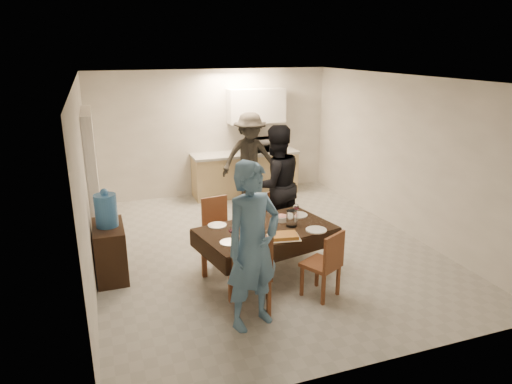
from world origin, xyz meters
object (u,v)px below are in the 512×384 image
water_jug (106,210)px  person_near (253,247)px  dining_table (266,230)px  console (110,251)px  wine_bottle (261,215)px  microwave (264,145)px  person_kitchen (250,158)px  water_pitcher (292,219)px  person_far (275,185)px  savoury_tart (284,236)px

water_jug → person_near: person_near is taller
dining_table → console: console is taller
wine_bottle → water_jug: bearing=162.8°
dining_table → wine_bottle: bearing=122.8°
console → wine_bottle: size_ratio=2.35×
microwave → person_near: person_near is taller
person_kitchen → water_jug: bearing=-139.2°
microwave → person_kitchen: (-0.46, -0.45, -0.15)m
dining_table → console: 2.14m
console → microwave: microwave is taller
water_pitcher → person_near: bearing=-132.0°
console → person_near: size_ratio=0.42×
person_kitchen → console: bearing=-139.2°
console → person_far: (2.56, 0.39, 0.58)m
person_kitchen → dining_table: bearing=-104.9°
water_pitcher → person_far: bearing=79.7°
console → water_jug: size_ratio=1.83×
dining_table → wine_bottle: (-0.05, 0.05, 0.20)m
console → water_pitcher: (2.36, -0.71, 0.43)m
console → person_far: bearing=8.7°
water_pitcher → savoury_tart: size_ratio=0.55×
water_jug → water_pitcher: bearing=-16.7°
microwave → person_far: 2.61m
microwave → person_near: (-1.84, -4.61, -0.10)m
console → wine_bottle: wine_bottle is taller
water_jug → person_far: 2.59m
dining_table → water_pitcher: water_pitcher is taller
water_jug → dining_table: bearing=-18.1°
console → person_far: 2.66m
savoury_tart → microwave: microwave is taller
wine_bottle → person_near: size_ratio=0.18×
console → wine_bottle: (1.96, -0.61, 0.49)m
person_near → person_kitchen: size_ratio=1.06×
wine_bottle → person_kitchen: size_ratio=0.19×
dining_table → savoury_tart: (0.10, -0.38, 0.06)m
console → water_pitcher: size_ratio=3.61×
wine_bottle → microwave: 3.76m
wine_bottle → person_near: bearing=-114.4°
water_jug → savoury_tart: (2.11, -1.04, -0.25)m
dining_table → person_near: 1.22m
water_pitcher → microwave: size_ratio=0.44×
water_pitcher → person_kitchen: (0.47, 3.16, 0.10)m
console → dining_table: bearing=-18.1°
person_far → person_kitchen: bearing=-105.8°
dining_table → water_pitcher: 0.38m
wine_bottle → person_near: 1.21m
dining_table → person_near: bearing=-129.8°
person_far → savoury_tart: bearing=64.3°
water_pitcher → person_far: (0.20, 1.10, 0.15)m
wine_bottle → dining_table: bearing=-45.0°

